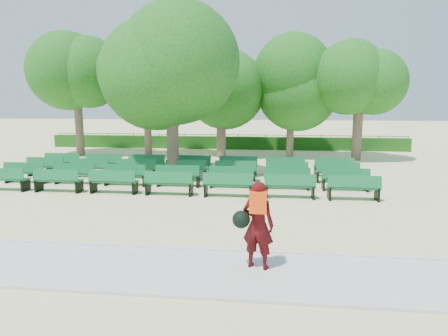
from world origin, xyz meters
name	(u,v)px	position (x,y,z in m)	size (l,w,h in m)	color
ground	(183,191)	(0.00, 0.00, 0.00)	(120.00, 120.00, 0.00)	beige
paving	(106,267)	(0.00, -7.40, 0.03)	(30.00, 2.20, 0.06)	beige
curb	(125,247)	(0.00, -6.25, 0.05)	(30.00, 0.12, 0.10)	silver
hedge	(224,143)	(0.00, 14.00, 0.45)	(26.00, 0.70, 0.90)	#1B4E14
fence	(225,148)	(0.00, 14.40, 0.00)	(26.00, 0.10, 1.02)	black
tree_line	(217,156)	(0.00, 10.00, 0.00)	(21.80, 6.80, 7.04)	#20631A
bench_array	(183,181)	(-0.34, 1.52, 0.09)	(1.82, 0.60, 1.14)	#116432
tree_among	(171,65)	(-0.93, 2.26, 4.99)	(5.44, 5.44, 7.46)	brown
person	(257,224)	(3.12, -7.10, 1.00)	(0.90, 0.61, 1.82)	#3F090B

